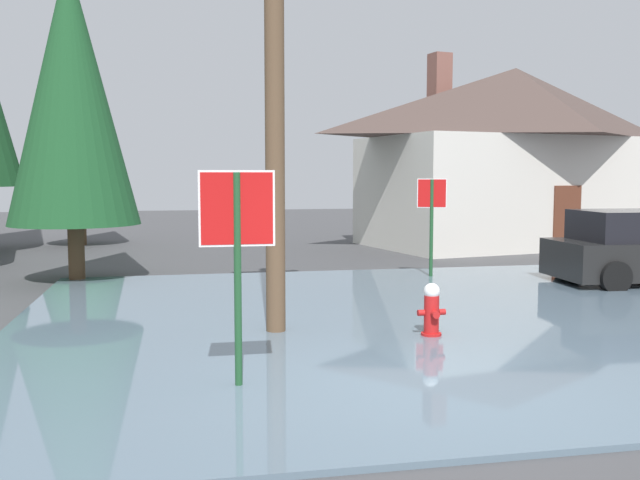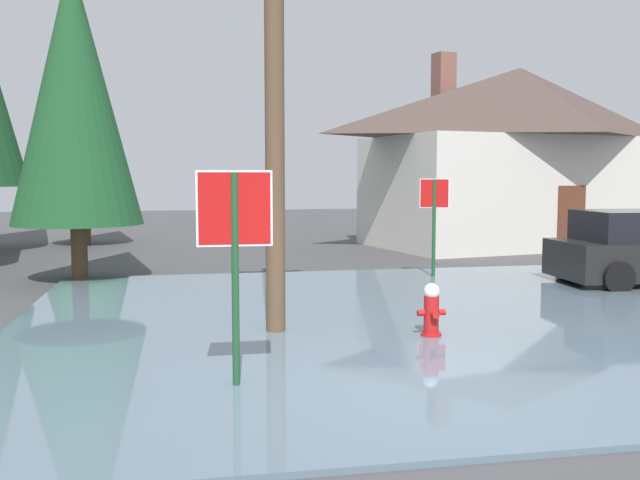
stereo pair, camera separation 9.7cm
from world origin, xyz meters
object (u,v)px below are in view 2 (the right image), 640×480
at_px(pine_tree_short_left, 82,123).
at_px(pine_tree_far_center, 74,92).
at_px(house, 518,154).
at_px(utility_pole, 274,25).
at_px(stop_sign_near, 235,233).
at_px(stop_sign_far, 434,209).
at_px(fire_hydrant, 431,312).

distance_m(pine_tree_short_left, pine_tree_far_center, 8.44).
bearing_deg(house, utility_pole, -129.24).
distance_m(stop_sign_near, pine_tree_far_center, 9.25).
bearing_deg(stop_sign_near, stop_sign_far, 56.31).
relative_size(utility_pole, stop_sign_far, 3.78).
relative_size(stop_sign_far, house, 0.20).
relative_size(stop_sign_near, house, 0.22).
bearing_deg(house, fire_hydrant, -120.92).
xyz_separation_m(fire_hydrant, pine_tree_short_left, (-6.66, 15.05, 3.62)).
bearing_deg(pine_tree_short_left, fire_hydrant, -66.13).
relative_size(fire_hydrant, stop_sign_far, 0.36).
bearing_deg(fire_hydrant, stop_sign_near, -147.50).
height_order(utility_pole, house, utility_pole).
distance_m(house, pine_tree_short_left, 14.36).
bearing_deg(fire_hydrant, utility_pole, 161.12).
bearing_deg(utility_pole, house, 50.76).
relative_size(fire_hydrant, house, 0.07).
distance_m(stop_sign_far, pine_tree_short_left, 13.12).
height_order(stop_sign_near, fire_hydrant, stop_sign_near).
bearing_deg(fire_hydrant, house, 59.08).
bearing_deg(utility_pole, stop_sign_far, 49.19).
distance_m(stop_sign_near, utility_pole, 3.79).
height_order(utility_pole, pine_tree_short_left, utility_pole).
relative_size(fire_hydrant, pine_tree_far_center, 0.12).
relative_size(stop_sign_near, stop_sign_far, 1.06).
bearing_deg(pine_tree_far_center, fire_hydrant, -49.63).
xyz_separation_m(fire_hydrant, utility_pole, (-2.11, 0.72, 4.01)).
xyz_separation_m(stop_sign_far, pine_tree_far_center, (-7.70, 1.14, 2.50)).
distance_m(fire_hydrant, stop_sign_far, 6.00).
relative_size(stop_sign_far, pine_tree_short_left, 0.33).
bearing_deg(pine_tree_short_left, stop_sign_near, -77.32).
height_order(utility_pole, stop_sign_far, utility_pole).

